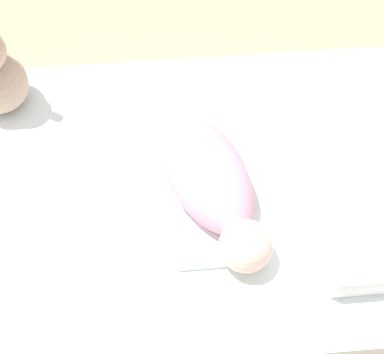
{
  "coord_description": "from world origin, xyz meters",
  "views": [
    {
      "loc": [
        0.02,
        0.72,
        1.49
      ],
      "look_at": [
        -0.04,
        -0.0,
        0.27
      ],
      "focal_mm": 50.0,
      "sensor_mm": 36.0,
      "label": 1
    }
  ],
  "objects": [
    {
      "name": "burp_cloth",
      "position": [
        -0.09,
        0.17,
        0.23
      ],
      "size": [
        0.22,
        0.14,
        0.02
      ],
      "color": "white",
      "rests_on": "bed_mattress"
    },
    {
      "name": "swaddled_baby",
      "position": [
        -0.08,
        0.04,
        0.29
      ],
      "size": [
        0.32,
        0.5,
        0.15
      ],
      "rotation": [
        0.0,
        0.0,
        1.91
      ],
      "color": "pink",
      "rests_on": "bed_mattress"
    },
    {
      "name": "bed_mattress",
      "position": [
        0.0,
        0.0,
        0.11
      ],
      "size": [
        1.46,
        0.93,
        0.22
      ],
      "color": "white",
      "rests_on": "ground_plane"
    },
    {
      "name": "ground_plane",
      "position": [
        0.0,
        0.0,
        0.0
      ],
      "size": [
        12.0,
        12.0,
        0.0
      ],
      "primitive_type": "plane",
      "color": "#9E8466"
    },
    {
      "name": "pillow",
      "position": [
        -0.51,
        0.18,
        0.27
      ],
      "size": [
        0.33,
        0.33,
        0.09
      ],
      "color": "white",
      "rests_on": "bed_mattress"
    }
  ]
}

